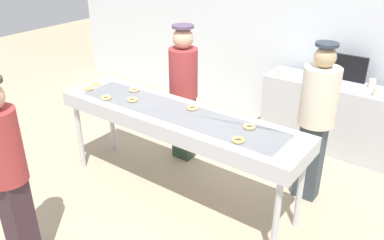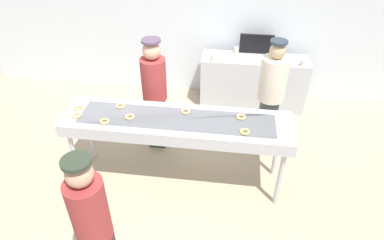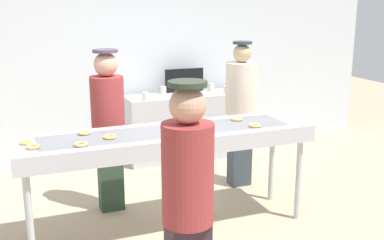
{
  "view_description": "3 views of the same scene",
  "coord_description": "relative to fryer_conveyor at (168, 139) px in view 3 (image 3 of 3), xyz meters",
  "views": [
    {
      "loc": [
        2.25,
        -2.82,
        2.64
      ],
      "look_at": [
        0.14,
        0.07,
        0.9
      ],
      "focal_mm": 37.42,
      "sensor_mm": 36.0,
      "label": 1
    },
    {
      "loc": [
        0.61,
        -3.18,
        3.28
      ],
      "look_at": [
        0.17,
        0.08,
        0.92
      ],
      "focal_mm": 31.65,
      "sensor_mm": 36.0,
      "label": 2
    },
    {
      "loc": [
        -1.32,
        -3.95,
        2.12
      ],
      "look_at": [
        0.25,
        0.06,
        1.04
      ],
      "focal_mm": 44.47,
      "sensor_mm": 36.0,
      "label": 3
    }
  ],
  "objects": [
    {
      "name": "glazed_donut_3",
      "position": [
        -0.73,
        0.16,
        0.1
      ],
      "size": [
        0.15,
        0.15,
        0.03
      ],
      "primitive_type": "torus",
      "rotation": [
        0.0,
        0.0,
        0.52
      ],
      "color": "#E2B46F",
      "rests_on": "fryer_conveyor"
    },
    {
      "name": "glazed_donut_5",
      "position": [
        0.8,
        -0.16,
        0.1
      ],
      "size": [
        0.13,
        0.13,
        0.03
      ],
      "primitive_type": "torus",
      "rotation": [
        0.0,
        0.0,
        1.36
      ],
      "color": "#E8B860",
      "rests_on": "fryer_conveyor"
    },
    {
      "name": "glazed_donut_4",
      "position": [
        -0.55,
        -0.05,
        0.1
      ],
      "size": [
        0.13,
        0.13,
        0.03
      ],
      "primitive_type": "torus",
      "rotation": [
        0.0,
        0.0,
        0.14
      ],
      "color": "#EAB466",
      "rests_on": "fryer_conveyor"
    },
    {
      "name": "glazed_donut_6",
      "position": [
        -0.81,
        -0.18,
        0.1
      ],
      "size": [
        0.16,
        0.16,
        0.03
      ],
      "primitive_type": "torus",
      "rotation": [
        0.0,
        0.0,
        2.24
      ],
      "color": "#DFAD68",
      "rests_on": "fryer_conveyor"
    },
    {
      "name": "paper_cup_2",
      "position": [
        1.69,
        1.79,
        0.05
      ],
      "size": [
        0.08,
        0.08,
        0.1
      ],
      "primitive_type": "cylinder",
      "color": "beige",
      "rests_on": "prep_counter"
    },
    {
      "name": "worker_assistant",
      "position": [
        -0.42,
        0.66,
        0.06
      ],
      "size": [
        0.33,
        0.33,
        1.66
      ],
      "rotation": [
        0.0,
        0.0,
        2.86
      ],
      "color": "#293F2D",
      "rests_on": "ground"
    },
    {
      "name": "paper_cup_4",
      "position": [
        1.45,
        1.83,
        0.05
      ],
      "size": [
        0.08,
        0.08,
        0.1
      ],
      "primitive_type": "cylinder",
      "color": "beige",
      "rests_on": "prep_counter"
    },
    {
      "name": "back_wall",
      "position": [
        0.0,
        2.41,
        0.59
      ],
      "size": [
        8.0,
        0.12,
        2.96
      ],
      "primitive_type": "cube",
      "color": "silver",
      "rests_on": "ground"
    },
    {
      "name": "glazed_donut_0",
      "position": [
        0.09,
        0.15,
        0.1
      ],
      "size": [
        0.15,
        0.15,
        0.03
      ],
      "primitive_type": "torus",
      "rotation": [
        0.0,
        0.0,
        1.2
      ],
      "color": "#EFA86C",
      "rests_on": "fryer_conveyor"
    },
    {
      "name": "glazed_donut_7",
      "position": [
        0.75,
        0.12,
        0.1
      ],
      "size": [
        0.12,
        0.12,
        0.03
      ],
      "primitive_type": "torus",
      "rotation": [
        0.0,
        0.0,
        1.6
      ],
      "color": "#E2B270",
      "rests_on": "fryer_conveyor"
    },
    {
      "name": "fryer_conveyor",
      "position": [
        0.0,
        0.0,
        0.0
      ],
      "size": [
        2.71,
        0.67,
        0.97
      ],
      "color": "#B7BABF",
      "rests_on": "ground"
    },
    {
      "name": "menu_display",
      "position": [
        0.97,
        2.16,
        0.16
      ],
      "size": [
        0.55,
        0.04,
        0.32
      ],
      "primitive_type": "cube",
      "color": "black",
      "rests_on": "prep_counter"
    },
    {
      "name": "customer_waiting",
      "position": [
        -0.41,
        -1.57,
        0.05
      ],
      "size": [
        0.3,
        0.3,
        1.7
      ],
      "rotation": [
        0.0,
        0.0,
        0.24
      ],
      "color": "#33222A",
      "rests_on": "ground"
    },
    {
      "name": "paper_cup_3",
      "position": [
        1.34,
        2.08,
        0.05
      ],
      "size": [
        0.08,
        0.08,
        0.1
      ],
      "primitive_type": "cylinder",
      "color": "beige",
      "rests_on": "prep_counter"
    },
    {
      "name": "glazed_donut_1",
      "position": [
        -1.22,
        0.04,
        0.1
      ],
      "size": [
        0.12,
        0.12,
        0.03
      ],
      "primitive_type": "torus",
      "rotation": [
        0.0,
        0.0,
        1.65
      ],
      "color": "#E0B863",
      "rests_on": "fryer_conveyor"
    },
    {
      "name": "worker_baker",
      "position": [
        1.14,
        0.79,
        0.08
      ],
      "size": [
        0.36,
        0.36,
        1.69
      ],
      "rotation": [
        0.0,
        0.0,
        3.05
      ],
      "color": "#343E45",
      "rests_on": "ground"
    },
    {
      "name": "glazed_donut_2",
      "position": [
        -1.18,
        -0.11,
        0.1
      ],
      "size": [
        0.12,
        0.12,
        0.03
      ],
      "primitive_type": "torus",
      "rotation": [
        0.0,
        0.0,
        3.11
      ],
      "color": "#E3AB67",
      "rests_on": "fryer_conveyor"
    },
    {
      "name": "paper_cup_0",
      "position": [
        0.64,
        2.12,
        0.05
      ],
      "size": [
        0.08,
        0.08,
        0.1
      ],
      "primitive_type": "cylinder",
      "color": "beige",
      "rests_on": "prep_counter"
    },
    {
      "name": "paper_cup_1",
      "position": [
        0.29,
        1.77,
        0.05
      ],
      "size": [
        0.08,
        0.08,
        0.1
      ],
      "primitive_type": "cylinder",
      "color": "beige",
      "rests_on": "prep_counter"
    },
    {
      "name": "prep_counter",
      "position": [
        0.97,
        1.96,
        -0.45
      ],
      "size": [
        1.74,
        0.5,
        0.89
      ],
      "primitive_type": "cube",
      "color": "#B7BABF",
      "rests_on": "ground"
    },
    {
      "name": "ground_plane",
      "position": [
        0.0,
        0.0,
        -0.89
      ],
      "size": [
        16.0,
        16.0,
        0.0
      ],
      "primitive_type": "plane",
      "color": "tan"
    }
  ]
}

